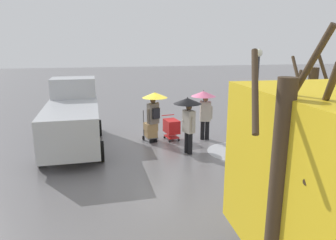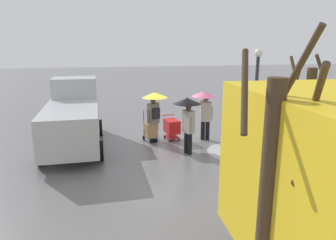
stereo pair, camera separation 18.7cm
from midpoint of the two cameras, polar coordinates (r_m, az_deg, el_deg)
ground_plane at (r=13.24m, az=-1.10°, el=-3.90°), size 90.00×90.00×0.00m
slush_patch_near_cluster at (r=12.25m, az=12.30°, el=-5.69°), size 2.36×2.36×0.01m
slush_patch_under_van at (r=8.98m, az=24.97°, el=-14.17°), size 2.16×2.16×0.01m
cargo_van_parked_right at (r=12.83m, az=-17.48°, el=0.34°), size 2.29×5.38×2.60m
shopping_cart_vendor at (r=13.28m, az=0.24°, el=-1.29°), size 0.67×0.90×1.02m
hand_dolly_boxes at (r=13.06m, az=-3.62°, el=-1.88°), size 0.61×0.77×1.32m
pedestrian_pink_side at (r=11.43m, az=3.23°, el=1.46°), size 1.04×1.04×2.15m
pedestrian_black_side at (r=12.74m, az=-2.99°, el=2.68°), size 1.04×1.04×2.15m
pedestrian_white_side at (r=13.18m, az=6.29°, el=2.99°), size 1.04×1.04×2.15m
bare_tree_near at (r=8.77m, az=23.69°, el=-1.43°), size 1.04×1.05×3.81m
bare_tree_far at (r=4.38m, az=18.53°, el=-14.16°), size 1.18×1.17×4.25m
street_lamp at (r=11.71m, az=15.43°, el=5.19°), size 0.28×0.28×3.86m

